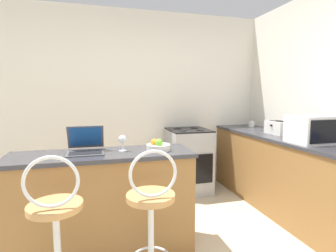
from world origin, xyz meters
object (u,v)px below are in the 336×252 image
Objects in this scene: bar_stool_far at (151,225)px; mug_white at (252,124)px; bar_stool_near at (56,238)px; toaster at (279,128)px; microwave at (315,129)px; laptop at (86,146)px; wine_glass_tall at (123,140)px; stove_range at (188,160)px; fruit_bowl at (158,146)px.

bar_stool_far is 2.68m from mug_white.
toaster reaches higher than bar_stool_near.
microwave is at bearing -96.14° from mug_white.
laptop is 3.34× the size of mug_white.
wine_glass_tall is at bearing -7.09° from laptop.
stove_range is at bearing 41.03° from laptop.
mug_white is at bearing 26.48° from laptop.
bar_stool_near reaches higher than mug_white.
fruit_bowl is at bearing 177.84° from microwave.
bar_stool_near is 5.07× the size of fruit_bowl.
stove_range is at bearing 141.80° from toaster.
fruit_bowl is 2.17× the size of mug_white.
microwave is 1.71m from stove_range.
wine_glass_tall reaches higher than stove_range.
stove_range is 4.44× the size of fruit_bowl.
bar_stool_far is at bearing -165.87° from microwave.
wine_glass_tall is at bearing 176.42° from microwave.
toaster reaches higher than bar_stool_far.
bar_stool_far is 5.07× the size of fruit_bowl.
bar_stool_near reaches higher than fruit_bowl.
bar_stool_far is 0.89m from laptop.
bar_stool_near is at bearing 180.00° from bar_stool_far.
toaster reaches higher than mug_white.
laptop reaches higher than fruit_bowl.
microwave is at bearing -56.89° from stove_range.
microwave is at bearing 10.62° from bar_stool_near.
bar_stool_far is 3.30× the size of laptop.
stove_range is 1.56m from fruit_bowl.
laptop is at bearing 125.99° from bar_stool_far.
microwave reaches higher than fruit_bowl.
laptop reaches higher than toaster.
toaster is 2.04m from wine_glass_tall.
fruit_bowl is at bearing -11.10° from wine_glass_tall.
microwave is (1.79, 0.45, 0.55)m from bar_stool_far.
wine_glass_tall is (-0.30, 0.06, 0.06)m from fruit_bowl.
bar_stool_near is 2.73m from toaster.
microwave reaches higher than stove_range.
mug_white is at bearing 82.83° from toaster.
laptop reaches higher than bar_stool_far.
wine_glass_tall is (-0.13, 0.57, 0.51)m from bar_stool_far.
wine_glass_tall is (-1.98, -0.49, 0.02)m from toaster.
bar_stool_near is at bearing -144.86° from mug_white.
laptop reaches higher than wine_glass_tall.
microwave is at bearing -2.16° from fruit_bowl.
fruit_bowl is (0.17, 0.51, 0.45)m from bar_stool_far.
mug_white is 2.41m from wine_glass_tall.
microwave is 3.44× the size of wine_glass_tall.
toaster is at bearing 13.97° from wine_glass_tall.
bar_stool_far is 0.78m from wine_glass_tall.
wine_glass_tall reaches higher than bar_stool_far.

